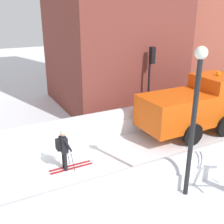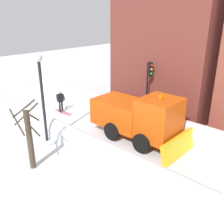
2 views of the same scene
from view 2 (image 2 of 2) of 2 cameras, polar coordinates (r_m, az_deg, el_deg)
ground_plane at (r=13.71m, az=14.99°, el=-10.89°), size 80.00×80.00×0.00m
snowbank_left at (r=15.45m, az=19.62°, el=-5.12°), size 1.10×36.00×1.24m
snowbank_right at (r=11.62m, az=9.16°, el=-14.06°), size 1.10×36.00×1.06m
plow_truck at (r=14.92m, az=6.12°, el=-1.07°), size 3.20×5.98×3.12m
skier at (r=19.73m, az=-11.65°, el=2.82°), size 0.62×1.80×1.81m
traffic_light_pole at (r=16.98m, az=8.32°, el=6.96°), size 0.28×0.42×4.23m
street_lamp at (r=14.61m, az=-15.69°, el=5.16°), size 0.40×0.40×5.14m
bare_tree_near at (r=12.64m, az=-18.27°, el=-5.37°), size 1.30×1.43×3.41m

